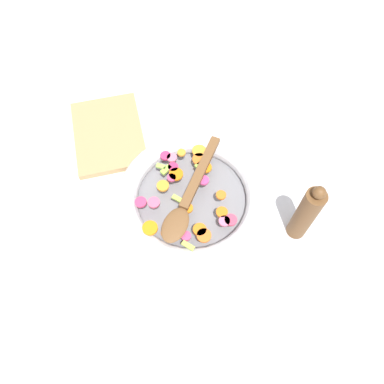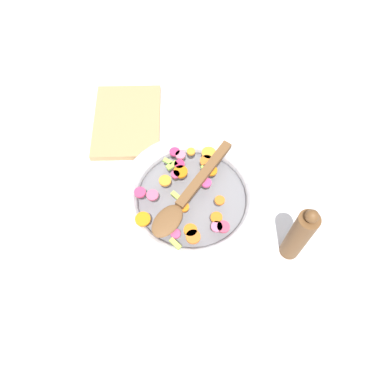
{
  "view_description": "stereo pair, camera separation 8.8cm",
  "coord_description": "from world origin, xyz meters",
  "px_view_note": "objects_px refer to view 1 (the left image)",
  "views": [
    {
      "loc": [
        0.41,
        -0.1,
        0.83
      ],
      "look_at": [
        0.0,
        0.0,
        0.05
      ],
      "focal_mm": 35.0,
      "sensor_mm": 36.0,
      "label": 1
    },
    {
      "loc": [
        0.42,
        -0.01,
        0.83
      ],
      "look_at": [
        0.0,
        0.0,
        0.05
      ],
      "focal_mm": 35.0,
      "sensor_mm": 36.0,
      "label": 2
    }
  ],
  "objects_px": {
    "skillet": "(192,197)",
    "wooden_spoon": "(188,198)",
    "cutting_board": "(108,134)",
    "pepper_mill": "(306,214)"
  },
  "relations": [
    {
      "from": "skillet",
      "to": "wooden_spoon",
      "type": "distance_m",
      "value": 0.05
    },
    {
      "from": "wooden_spoon",
      "to": "cutting_board",
      "type": "relative_size",
      "value": 1.08
    },
    {
      "from": "wooden_spoon",
      "to": "cutting_board",
      "type": "height_order",
      "value": "wooden_spoon"
    },
    {
      "from": "skillet",
      "to": "cutting_board",
      "type": "xyz_separation_m",
      "value": [
        -0.25,
        -0.17,
        -0.01
      ]
    },
    {
      "from": "skillet",
      "to": "cutting_board",
      "type": "distance_m",
      "value": 0.3
    },
    {
      "from": "skillet",
      "to": "wooden_spoon",
      "type": "relative_size",
      "value": 1.37
    },
    {
      "from": "pepper_mill",
      "to": "cutting_board",
      "type": "distance_m",
      "value": 0.56
    },
    {
      "from": "skillet",
      "to": "pepper_mill",
      "type": "relative_size",
      "value": 1.78
    },
    {
      "from": "skillet",
      "to": "pepper_mill",
      "type": "bearing_deg",
      "value": 59.12
    },
    {
      "from": "cutting_board",
      "to": "wooden_spoon",
      "type": "bearing_deg",
      "value": 30.56
    }
  ]
}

